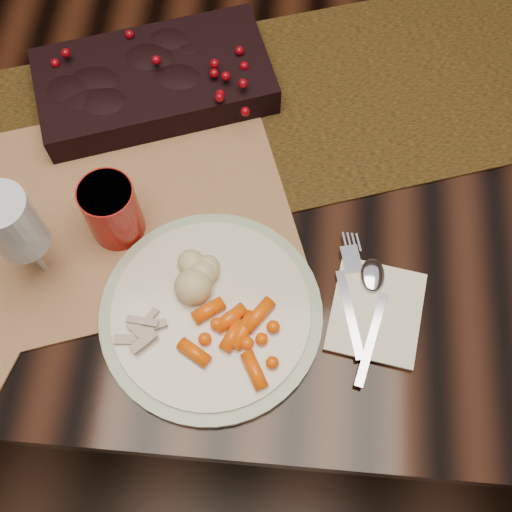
# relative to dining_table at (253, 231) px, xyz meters

# --- Properties ---
(floor) EXTENTS (5.00, 5.00, 0.00)m
(floor) POSITION_rel_dining_table_xyz_m (0.00, 0.00, -0.38)
(floor) COLOR black
(floor) RESTS_ON ground
(dining_table) EXTENTS (1.80, 1.00, 0.75)m
(dining_table) POSITION_rel_dining_table_xyz_m (0.00, 0.00, 0.00)
(dining_table) COLOR black
(dining_table) RESTS_ON floor
(table_runner) EXTENTS (1.77, 0.91, 0.00)m
(table_runner) POSITION_rel_dining_table_xyz_m (0.05, 0.03, 0.38)
(table_runner) COLOR #35240B
(table_runner) RESTS_ON dining_table
(centerpiece) EXTENTS (0.39, 0.29, 0.07)m
(centerpiece) POSITION_rel_dining_table_xyz_m (-0.15, 0.04, 0.41)
(centerpiece) COLOR black
(centerpiece) RESTS_ON table_runner
(placemat_main) EXTENTS (0.57, 0.49, 0.00)m
(placemat_main) POSITION_rel_dining_table_xyz_m (-0.18, -0.17, 0.38)
(placemat_main) COLOR brown
(placemat_main) RESTS_ON dining_table
(dinner_plate) EXTENTS (0.38, 0.38, 0.02)m
(dinner_plate) POSITION_rel_dining_table_xyz_m (-0.03, -0.32, 0.39)
(dinner_plate) COLOR beige
(dinner_plate) RESTS_ON placemat_main
(baby_carrots) EXTENTS (0.13, 0.11, 0.02)m
(baby_carrots) POSITION_rel_dining_table_xyz_m (-0.01, -0.36, 0.40)
(baby_carrots) COLOR #FF5605
(baby_carrots) RESTS_ON dinner_plate
(mashed_potatoes) EXTENTS (0.10, 0.10, 0.05)m
(mashed_potatoes) POSITION_rel_dining_table_xyz_m (-0.04, -0.27, 0.42)
(mashed_potatoes) COLOR beige
(mashed_potatoes) RESTS_ON dinner_plate
(turkey_shreds) EXTENTS (0.07, 0.07, 0.01)m
(turkey_shreds) POSITION_rel_dining_table_xyz_m (-0.11, -0.36, 0.40)
(turkey_shreds) COLOR #C8A497
(turkey_shreds) RESTS_ON dinner_plate
(napkin) EXTENTS (0.14, 0.15, 0.00)m
(napkin) POSITION_rel_dining_table_xyz_m (0.19, -0.30, 0.38)
(napkin) COLOR white
(napkin) RESTS_ON placemat_main
(fork) EXTENTS (0.06, 0.16, 0.00)m
(fork) POSITION_rel_dining_table_xyz_m (0.16, -0.28, 0.39)
(fork) COLOR #B4B3C1
(fork) RESTS_ON napkin
(spoon) EXTENTS (0.07, 0.17, 0.00)m
(spoon) POSITION_rel_dining_table_xyz_m (0.18, -0.31, 0.39)
(spoon) COLOR silver
(spoon) RESTS_ON napkin
(red_cup) EXTENTS (0.09, 0.09, 0.10)m
(red_cup) POSITION_rel_dining_table_xyz_m (-0.17, -0.20, 0.43)
(red_cup) COLOR #A1120D
(red_cup) RESTS_ON placemat_main
(wine_glass) EXTENTS (0.07, 0.07, 0.19)m
(wine_glass) POSITION_rel_dining_table_xyz_m (-0.26, -0.27, 0.47)
(wine_glass) COLOR silver
(wine_glass) RESTS_ON dining_table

